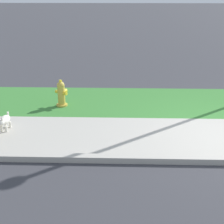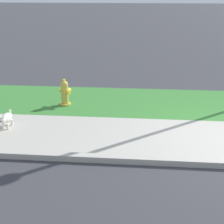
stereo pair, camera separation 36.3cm
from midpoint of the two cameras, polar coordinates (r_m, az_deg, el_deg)
grass_verge at (r=9.07m, az=18.73°, el=1.40°), size 18.00×2.44×0.01m
fire_hydrant_far_end at (r=8.49m, az=-7.40°, el=3.51°), size 0.37×0.35×0.73m
small_white_dog at (r=7.38m, az=-17.50°, el=-1.15°), size 0.21×0.53×0.41m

